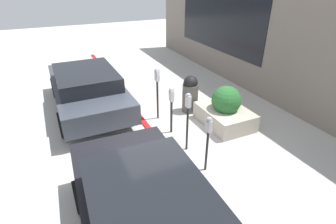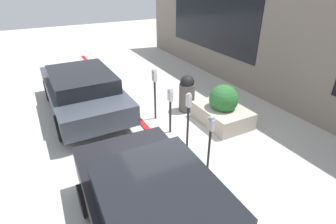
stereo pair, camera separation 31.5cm
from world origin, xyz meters
name	(u,v)px [view 1 (the left image)]	position (x,y,z in m)	size (l,w,h in m)	color
ground_plane	(164,144)	(0.00, 0.00, 0.00)	(40.00, 40.00, 0.00)	beige
curb_strip	(161,144)	(0.00, 0.08, 0.02)	(19.00, 0.16, 0.04)	red
building_facade	(304,45)	(0.00, -4.47, 2.14)	(19.00, 0.17, 4.26)	slate
parking_meter_nearest	(208,133)	(-1.32, -0.46, 0.98)	(0.16, 0.13, 1.37)	#232326
parking_meter_second	(188,112)	(-0.44, -0.44, 1.06)	(0.14, 0.12, 1.56)	#232326
parking_meter_middle	(171,102)	(0.46, -0.44, 0.94)	(0.17, 0.14, 1.35)	#232326
parking_meter_fourth	(157,83)	(1.37, -0.42, 1.16)	(0.18, 0.15, 1.61)	#232326
planter_box	(225,110)	(0.20, -2.06, 0.45)	(1.61, 1.19, 1.20)	#B2A899
parked_car_front	(146,213)	(-2.53, 1.41, 0.74)	(3.94, 1.98, 1.39)	black
parked_car_middle	(87,88)	(2.92, 1.38, 0.75)	(4.69, 2.06, 1.36)	#383D47
trash_bin	(190,94)	(1.39, -1.55, 0.60)	(0.50, 0.50, 1.20)	#514C47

